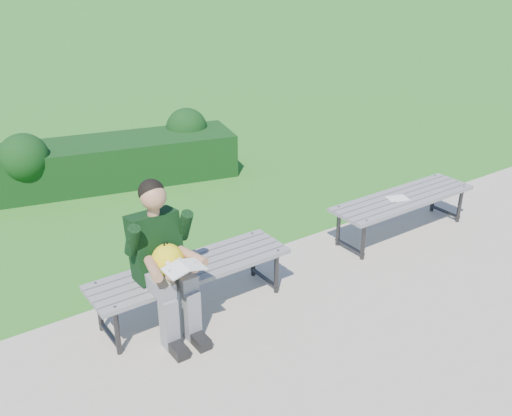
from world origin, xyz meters
name	(u,v)px	position (x,y,z in m)	size (l,w,h in m)	color
ground	(227,265)	(0.00, 0.00, 0.00)	(80.00, 80.00, 0.00)	#32671B
walkway	(344,356)	(0.00, -1.75, 0.01)	(30.00, 3.50, 0.02)	#A79F8D
hedge	(107,158)	(-0.12, 2.86, 0.36)	(3.60, 1.67, 0.89)	#13390F
bench_left	(192,272)	(-0.68, -0.52, 0.42)	(1.80, 0.50, 0.46)	slate
bench_right	(403,201)	(1.99, -0.53, 0.42)	(1.80, 0.50, 0.46)	slate
seated_boy	(163,256)	(-0.98, -0.62, 0.71)	(0.56, 0.76, 1.31)	gray
paper_sheet	(398,198)	(1.89, -0.53, 0.47)	(0.26, 0.22, 0.01)	white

